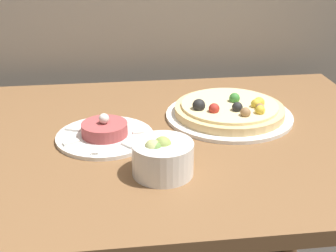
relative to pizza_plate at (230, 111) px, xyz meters
name	(u,v)px	position (x,y,z in m)	size (l,w,h in m)	color
dining_table	(159,167)	(-0.21, -0.09, -0.11)	(1.26, 0.88, 0.73)	brown
pizza_plate	(230,111)	(0.00, 0.00, 0.00)	(0.35, 0.35, 0.07)	white
tartare_plate	(105,133)	(-0.34, -0.09, -0.01)	(0.25, 0.25, 0.07)	white
small_bowl	(162,157)	(-0.22, -0.29, 0.02)	(0.13, 0.13, 0.09)	white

